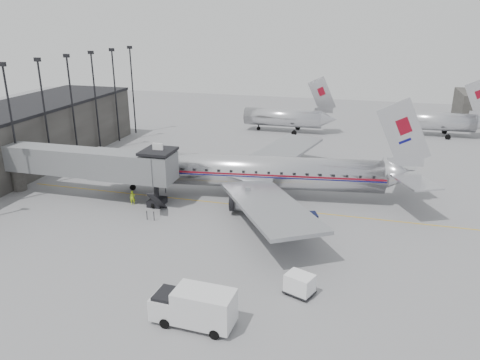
% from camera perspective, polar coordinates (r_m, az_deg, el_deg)
% --- Properties ---
extents(ground, '(160.00, 160.00, 0.00)m').
position_cam_1_polar(ground, '(47.43, -1.61, -5.78)').
color(ground, slate).
rests_on(ground, ground).
extents(terminal, '(12.00, 46.00, 8.00)m').
position_cam_1_polar(terminal, '(70.94, -26.43, 4.20)').
color(terminal, '#33302E').
rests_on(terminal, ground).
extents(apron_line, '(60.00, 0.15, 0.01)m').
position_cam_1_polar(apron_line, '(52.07, 3.47, -3.42)').
color(apron_line, gold).
rests_on(apron_line, ground).
extents(jet_bridge, '(21.00, 6.20, 7.10)m').
position_cam_1_polar(jet_bridge, '(55.75, -17.16, 1.85)').
color(jet_bridge, slate).
rests_on(jet_bridge, ground).
extents(floodlight_masts, '(0.90, 42.25, 15.25)m').
position_cam_1_polar(floodlight_masts, '(68.28, -21.20, 8.17)').
color(floodlight_masts, black).
rests_on(floodlight_masts, ground).
extents(distant_aircraft_near, '(16.39, 3.20, 10.26)m').
position_cam_1_polar(distant_aircraft_near, '(86.04, 5.38, 7.66)').
color(distant_aircraft_near, silver).
rests_on(distant_aircraft_near, ground).
extents(distant_aircraft_mid, '(16.39, 3.20, 10.26)m').
position_cam_1_polar(distant_aircraft_mid, '(89.52, 22.57, 6.72)').
color(distant_aircraft_mid, silver).
rests_on(distant_aircraft_mid, ground).
extents(airliner, '(38.24, 35.22, 12.12)m').
position_cam_1_polar(airliner, '(54.28, 1.90, 1.01)').
color(airliner, silver).
rests_on(airliner, ground).
extents(service_van, '(5.93, 2.58, 2.74)m').
position_cam_1_polar(service_van, '(33.24, -5.62, -15.06)').
color(service_van, silver).
rests_on(service_van, ground).
extents(baggage_cart_navy, '(2.37, 2.10, 1.55)m').
position_cam_1_polar(baggage_cart_navy, '(47.43, 8.21, -4.89)').
color(baggage_cart_navy, black).
rests_on(baggage_cart_navy, ground).
extents(baggage_cart_white, '(2.59, 2.30, 1.68)m').
position_cam_1_polar(baggage_cart_white, '(36.75, 7.28, -12.46)').
color(baggage_cart_white, white).
rests_on(baggage_cart_white, ground).
extents(ramp_worker, '(0.70, 0.62, 1.62)m').
position_cam_1_polar(ramp_worker, '(54.01, -12.97, -2.12)').
color(ramp_worker, '#B1DA19').
rests_on(ramp_worker, ground).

